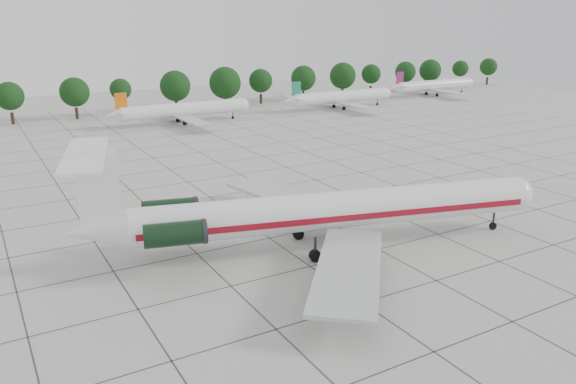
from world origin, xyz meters
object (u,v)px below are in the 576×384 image
(ground_crew, at_px, (497,193))
(bg_airliner_e, at_px, (434,85))
(bg_airliner_d, at_px, (342,97))
(bg_airliner_c, at_px, (184,110))
(main_airliner, at_px, (313,211))

(ground_crew, distance_m, bg_airliner_e, 99.55)
(ground_crew, relative_size, bg_airliner_e, 0.06)
(bg_airliner_d, height_order, bg_airliner_e, same)
(bg_airliner_c, height_order, bg_airliner_e, same)
(bg_airliner_d, bearing_deg, bg_airliner_e, 10.27)
(ground_crew, height_order, bg_airliner_c, bg_airliner_c)
(main_airliner, distance_m, bg_airliner_d, 89.93)
(main_airliner, relative_size, ground_crew, 28.03)
(bg_airliner_d, distance_m, bg_airliner_e, 38.49)
(main_airliner, height_order, bg_airliner_d, main_airliner)
(bg_airliner_c, relative_size, bg_airliner_d, 1.00)
(ground_crew, relative_size, bg_airliner_d, 0.06)
(bg_airliner_c, distance_m, bg_airliner_e, 79.36)
(bg_airliner_d, bearing_deg, bg_airliner_c, 179.69)
(main_airliner, xyz_separation_m, bg_airliner_c, (12.94, 72.01, -1.01))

